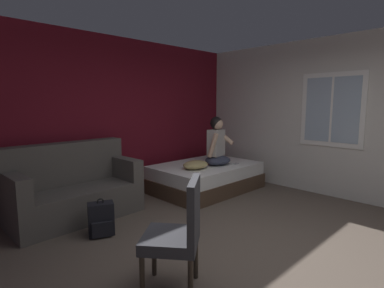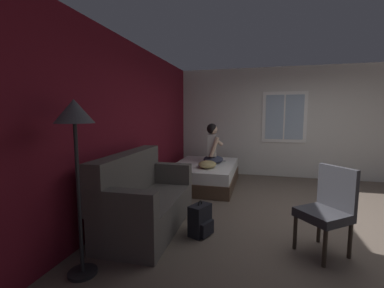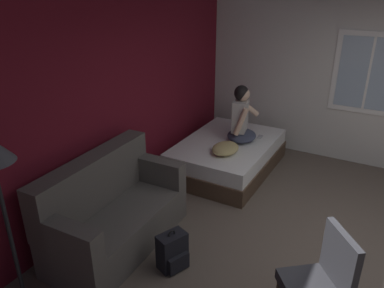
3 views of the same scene
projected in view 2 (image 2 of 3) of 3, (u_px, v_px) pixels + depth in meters
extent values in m
plane|color=brown|center=(325.00, 220.00, 3.80)|extent=(40.00, 40.00, 0.00)
cube|color=maroon|center=(135.00, 126.00, 4.42)|extent=(10.31, 0.16, 2.70)
cube|color=silver|center=(301.00, 123.00, 6.27)|extent=(0.16, 7.36, 2.70)
cube|color=white|center=(284.00, 117.00, 6.27)|extent=(0.02, 1.04, 1.24)
cube|color=#9EB2C6|center=(284.00, 117.00, 6.25)|extent=(0.01, 0.88, 1.08)
cube|color=white|center=(284.00, 117.00, 6.25)|extent=(0.01, 0.04, 1.08)
cube|color=#4C3828|center=(204.00, 179.00, 5.66)|extent=(1.93, 1.32, 0.26)
cube|color=white|center=(205.00, 169.00, 5.64)|extent=(1.87, 1.28, 0.22)
cube|color=#514C47|center=(149.00, 212.00, 3.52)|extent=(1.72, 0.85, 0.44)
cube|color=#514C47|center=(128.00, 174.00, 3.52)|extent=(1.71, 0.29, 0.60)
cube|color=#514C47|center=(121.00, 205.00, 2.74)|extent=(0.21, 0.81, 0.32)
cube|color=#514C47|center=(167.00, 173.00, 4.21)|extent=(0.21, 0.81, 0.32)
cylinder|color=#382D23|center=(295.00, 232.00, 2.97)|extent=(0.04, 0.04, 0.40)
cylinder|color=#382D23|center=(325.00, 248.00, 2.62)|extent=(0.04, 0.04, 0.40)
cylinder|color=#382D23|center=(319.00, 226.00, 3.13)|extent=(0.04, 0.04, 0.40)
cylinder|color=#382D23|center=(350.00, 241.00, 2.78)|extent=(0.04, 0.04, 0.40)
cube|color=#333338|center=(323.00, 215.00, 2.85)|extent=(0.65, 0.65, 0.10)
cube|color=#333338|center=(337.00, 187.00, 2.89)|extent=(0.40, 0.34, 0.48)
ellipsoid|color=#383D51|center=(213.00, 159.00, 5.71)|extent=(0.60, 0.54, 0.16)
cube|color=#B2ADA8|center=(212.00, 145.00, 5.67)|extent=(0.36, 0.26, 0.48)
cylinder|color=#DBB293|center=(214.00, 147.00, 5.48)|extent=(0.12, 0.22, 0.44)
cylinder|color=#DBB293|center=(215.00, 140.00, 5.83)|extent=(0.15, 0.38, 0.29)
sphere|color=#DBB293|center=(213.00, 129.00, 5.63)|extent=(0.21, 0.21, 0.21)
ellipsoid|color=black|center=(212.00, 129.00, 5.63)|extent=(0.27, 0.26, 0.23)
cube|color=black|center=(200.00, 220.00, 3.32)|extent=(0.35, 0.28, 0.40)
cube|color=black|center=(207.00, 229.00, 3.26)|extent=(0.24, 0.14, 0.18)
torus|color=black|center=(200.00, 204.00, 3.30)|extent=(0.09, 0.05, 0.09)
ellipsoid|color=tan|center=(207.00, 164.00, 5.19)|extent=(0.48, 0.36, 0.14)
cube|color=#B7B7BC|center=(224.00, 161.00, 5.93)|extent=(0.15, 0.08, 0.01)
cylinder|color=black|center=(83.00, 272.00, 2.52)|extent=(0.28, 0.28, 0.03)
cylinder|color=black|center=(79.00, 200.00, 2.43)|extent=(0.04, 0.04, 1.45)
cone|color=#4C4C51|center=(74.00, 111.00, 2.34)|extent=(0.36, 0.36, 0.22)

